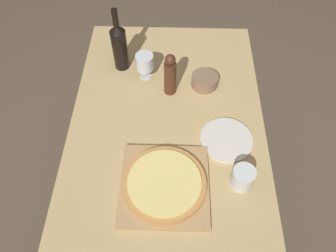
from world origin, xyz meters
The scene contains 10 objects.
ground_plane centered at (0.00, 0.00, 0.00)m, with size 12.00×12.00×0.00m, color brown.
dining_table centered at (0.00, 0.00, 0.66)m, with size 0.87×1.38×0.76m.
cutting_board centered at (0.00, -0.29, 0.77)m, with size 0.35×0.36×0.02m.
pizza centered at (0.00, -0.29, 0.79)m, with size 0.33×0.33×0.02m.
wine_bottle centered at (-0.24, 0.38, 0.89)m, with size 0.07×0.07×0.33m.
pepper_mill centered at (0.01, 0.21, 0.87)m, with size 0.06×0.06×0.23m.
wine_glass centered at (-0.12, 0.31, 0.86)m, with size 0.09×0.09×0.14m.
small_bowl centered at (0.18, 0.26, 0.79)m, with size 0.13×0.13×0.06m.
drinking_tumbler centered at (0.30, -0.26, 0.81)m, with size 0.09×0.09×0.09m.
dinner_plate centered at (0.26, -0.07, 0.77)m, with size 0.23×0.23×0.01m.
Camera 1 is at (0.03, -0.84, 1.96)m, focal length 35.00 mm.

